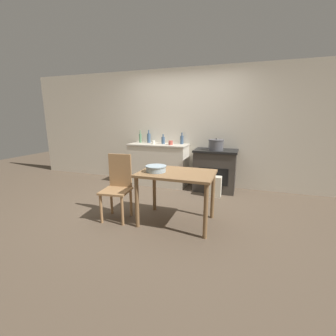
{
  "coord_description": "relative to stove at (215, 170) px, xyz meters",
  "views": [
    {
      "loc": [
        1.3,
        -3.38,
        1.53
      ],
      "look_at": [
        0.0,
        0.42,
        0.6
      ],
      "focal_mm": 24.0,
      "sensor_mm": 36.0,
      "label": 1
    }
  ],
  "objects": [
    {
      "name": "chair",
      "position": [
        -1.22,
        -1.82,
        0.08
      ],
      "size": [
        0.44,
        0.44,
        0.98
      ],
      "rotation": [
        0.0,
        0.0,
        0.11
      ],
      "color": "#997047",
      "rests_on": "ground_plane"
    },
    {
      "name": "bottle_left",
      "position": [
        -1.19,
        0.1,
        0.58
      ],
      "size": [
        0.08,
        0.08,
        0.21
      ],
      "color": "#3D5675",
      "rests_on": "counter_cabinet"
    },
    {
      "name": "cup_center",
      "position": [
        -1.38,
        -0.01,
        0.53
      ],
      "size": [
        0.07,
        0.07,
        0.08
      ],
      "primitive_type": "cylinder",
      "color": "silver",
      "rests_on": "counter_cabinet"
    },
    {
      "name": "work_table",
      "position": [
        -0.33,
        -1.7,
        0.21
      ],
      "size": [
        1.05,
        0.73,
        0.76
      ],
      "color": "olive",
      "rests_on": "ground_plane"
    },
    {
      "name": "flour_sack",
      "position": [
        0.06,
        -0.41,
        -0.23
      ],
      "size": [
        0.25,
        0.17,
        0.4
      ],
      "primitive_type": "cube",
      "color": "beige",
      "rests_on": "ground_plane"
    },
    {
      "name": "ground_plane",
      "position": [
        -0.76,
        -1.26,
        -0.43
      ],
      "size": [
        14.0,
        14.0,
        0.0
      ],
      "primitive_type": "plane",
      "color": "brown"
    },
    {
      "name": "mixing_bowl_large",
      "position": [
        -0.62,
        -1.77,
        0.38
      ],
      "size": [
        0.3,
        0.3,
        0.09
      ],
      "color": "#93A8B2",
      "rests_on": "work_table"
    },
    {
      "name": "stock_pot",
      "position": [
        0.0,
        -0.07,
        0.54
      ],
      "size": [
        0.31,
        0.31,
        0.24
      ],
      "color": "#4C4C51",
      "rests_on": "stove"
    },
    {
      "name": "wall_back",
      "position": [
        -0.76,
        0.32,
        0.84
      ],
      "size": [
        8.0,
        0.07,
        2.55
      ],
      "color": "beige",
      "rests_on": "ground_plane"
    },
    {
      "name": "bottle_far_left",
      "position": [
        -1.78,
        0.15,
        0.6
      ],
      "size": [
        0.06,
        0.06,
        0.29
      ],
      "color": "#517F5B",
      "rests_on": "counter_cabinet"
    },
    {
      "name": "counter_cabinet",
      "position": [
        -1.28,
        0.02,
        0.03
      ],
      "size": [
        1.32,
        0.56,
        0.93
      ],
      "color": "beige",
      "rests_on": "ground_plane"
    },
    {
      "name": "cup_center_right",
      "position": [
        -0.97,
        -0.03,
        0.54
      ],
      "size": [
        0.09,
        0.09,
        0.09
      ],
      "primitive_type": "cylinder",
      "color": "#B74C42",
      "rests_on": "counter_cabinet"
    },
    {
      "name": "bottle_mid_left",
      "position": [
        -0.78,
        0.2,
        0.59
      ],
      "size": [
        0.07,
        0.07,
        0.25
      ],
      "color": "#3D5675",
      "rests_on": "counter_cabinet"
    },
    {
      "name": "stove",
      "position": [
        0.0,
        0.0,
        0.0
      ],
      "size": [
        0.87,
        0.61,
        0.86
      ],
      "color": "#38332D",
      "rests_on": "ground_plane"
    },
    {
      "name": "bottle_center_left",
      "position": [
        -1.58,
        0.18,
        0.61
      ],
      "size": [
        0.08,
        0.08,
        0.3
      ],
      "color": "#3D5675",
      "rests_on": "counter_cabinet"
    }
  ]
}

